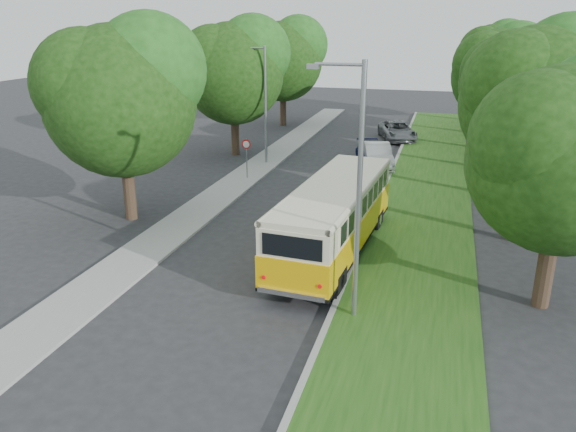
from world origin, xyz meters
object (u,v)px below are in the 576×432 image
(lamppost_far, at_px, (264,101))
(car_blue, at_px, (371,153))
(car_white, at_px, (377,156))
(car_grey, at_px, (397,131))
(car_silver, at_px, (346,184))
(lamppost_near, at_px, (356,187))
(vintage_bus, at_px, (334,219))

(lamppost_far, relative_size, car_blue, 1.77)
(car_white, bearing_deg, car_grey, 72.76)
(car_silver, bearing_deg, lamppost_far, 139.84)
(car_silver, height_order, car_white, car_white)
(car_grey, bearing_deg, lamppost_far, -143.01)
(lamppost_near, relative_size, car_grey, 1.56)
(car_white, height_order, car_blue, car_white)
(lamppost_far, xyz_separation_m, car_grey, (7.65, 10.30, -3.40))
(lamppost_far, xyz_separation_m, car_white, (7.24, 1.12, -3.35))
(lamppost_far, distance_m, car_silver, 9.24)
(car_blue, bearing_deg, car_grey, 66.51)
(vintage_bus, xyz_separation_m, car_blue, (-0.66, 16.02, -0.89))
(lamppost_near, distance_m, vintage_bus, 5.86)
(lamppost_near, relative_size, lamppost_far, 1.07)
(vintage_bus, relative_size, car_white, 2.20)
(car_blue, height_order, car_grey, car_grey)
(lamppost_near, xyz_separation_m, car_white, (-1.66, 19.62, -3.61))
(lamppost_far, bearing_deg, car_blue, 19.64)
(lamppost_far, distance_m, car_white, 8.06)
(vintage_bus, bearing_deg, car_silver, 100.86)
(lamppost_near, xyz_separation_m, car_blue, (-2.22, 20.89, -3.75))
(lamppost_near, xyz_separation_m, vintage_bus, (-1.56, 4.87, -2.86))
(lamppost_far, height_order, car_grey, lamppost_far)
(lamppost_far, distance_m, vintage_bus, 15.70)
(lamppost_far, bearing_deg, lamppost_near, -64.29)
(car_silver, xyz_separation_m, car_grey, (1.22, 15.96, 0.05))
(car_white, height_order, car_grey, car_white)
(lamppost_far, height_order, car_blue, lamppost_far)
(lamppost_near, bearing_deg, car_grey, 92.49)
(lamppost_far, bearing_deg, car_silver, -41.37)
(lamppost_near, height_order, car_silver, lamppost_near)
(vintage_bus, relative_size, car_blue, 2.39)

